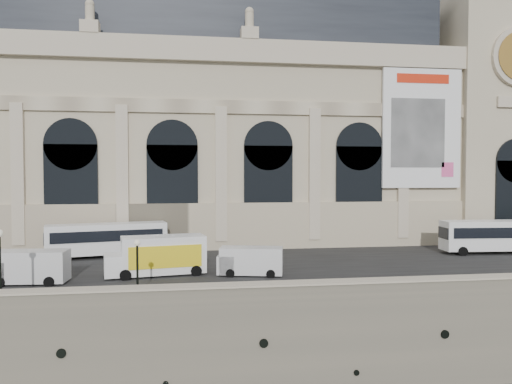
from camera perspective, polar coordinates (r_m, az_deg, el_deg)
quay at (r=66.12m, az=-5.71°, el=-7.50°), size 160.00×70.00×6.00m
street at (r=44.94m, az=-4.53°, el=-8.21°), size 160.00×24.00×0.06m
parapet at (r=31.75m, az=-2.93°, el=-11.52°), size 160.00×1.40×1.21m
museum at (r=61.30m, az=-11.24°, el=7.39°), size 69.00×18.70×29.10m
clock_pavilion at (r=69.36m, az=24.30°, el=9.70°), size 13.00×14.72×36.70m
bus_left at (r=50.05m, az=-16.65°, el=-5.12°), size 11.38×4.63×3.28m
bus_right at (r=55.76m, az=25.94°, el=-4.47°), size 11.52×3.31×3.35m
van_b at (r=39.81m, az=-0.99°, el=-7.91°), size 5.39×2.98×2.27m
van_c at (r=40.48m, az=-24.91°, el=-7.80°), size 5.69×2.62×2.47m
box_truck at (r=40.49m, az=-11.15°, el=-7.18°), size 8.07×3.81×3.13m
lamp_left at (r=34.21m, az=-27.24°, el=-7.79°), size 0.48×0.48×4.74m
lamp_right at (r=33.11m, az=-13.40°, el=-8.67°), size 0.40×0.40×3.89m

